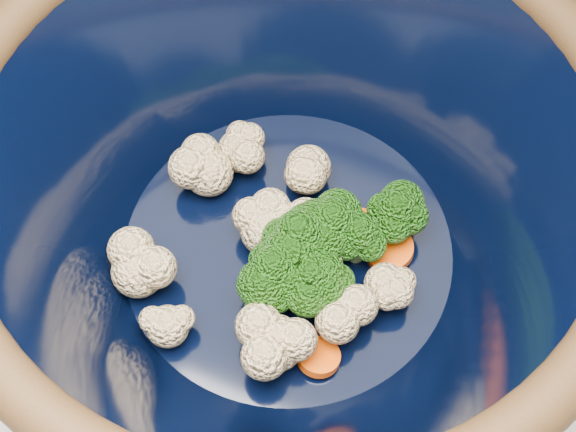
% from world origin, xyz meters
% --- Properties ---
extents(counter, '(1.20, 1.20, 0.90)m').
position_xyz_m(counter, '(0.00, 0.00, 0.45)').
color(counter, beige).
rests_on(counter, ground).
extents(mixing_bowl, '(0.44, 0.44, 0.17)m').
position_xyz_m(mixing_bowl, '(-0.06, -0.05, 0.99)').
color(mixing_bowl, black).
rests_on(mixing_bowl, counter).
extents(vegetable_pile, '(0.17, 0.16, 0.06)m').
position_xyz_m(vegetable_pile, '(-0.05, -0.06, 0.96)').
color(vegetable_pile, '#608442').
rests_on(vegetable_pile, mixing_bowl).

